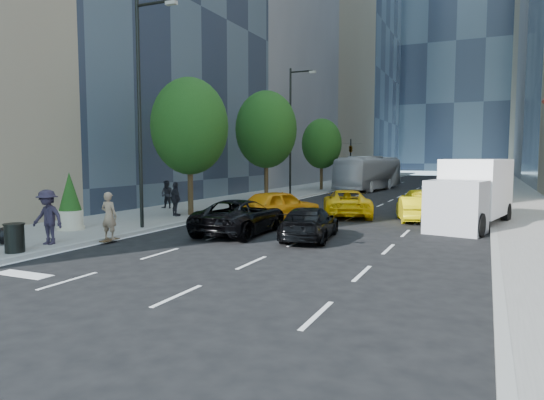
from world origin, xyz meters
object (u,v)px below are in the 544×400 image
at_px(city_bus, 369,173).
at_px(box_truck, 472,193).
at_px(black_sedan_mercedes, 309,223).
at_px(trash_can, 14,239).
at_px(black_sedan_lincoln, 241,217).
at_px(planter_shrub, 70,202).
at_px(skateboarder, 109,219).

distance_m(city_bus, box_truck, 26.04).
relative_size(black_sedan_mercedes, box_truck, 0.64).
bearing_deg(trash_can, black_sedan_lincoln, 58.05).
relative_size(box_truck, trash_can, 7.64).
bearing_deg(black_sedan_lincoln, box_truck, -146.68).
bearing_deg(city_bus, trash_can, -88.42).
height_order(black_sedan_mercedes, planter_shrub, planter_shrub).
distance_m(box_truck, planter_shrub, 18.36).
height_order(black_sedan_mercedes, city_bus, city_bus).
distance_m(city_bus, trash_can, 37.79).
xyz_separation_m(trash_can, planter_shrub, (-2.33, 4.59, 0.73)).
relative_size(black_sedan_lincoln, city_bus, 0.44).
distance_m(skateboarder, planter_shrub, 3.59).
relative_size(city_bus, trash_can, 13.28).
relative_size(trash_can, planter_shrub, 0.37).
height_order(skateboarder, black_sedan_lincoln, skateboarder).
height_order(skateboarder, city_bus, city_bus).
height_order(black_sedan_lincoln, black_sedan_mercedes, black_sedan_lincoln).
xyz_separation_m(city_bus, planter_shrub, (-5.73, -33.03, -0.37)).
relative_size(black_sedan_lincoln, box_truck, 0.76).
relative_size(black_sedan_lincoln, black_sedan_mercedes, 1.19).
height_order(black_sedan_mercedes, trash_can, black_sedan_mercedes).
xyz_separation_m(skateboarder, box_truck, (12.62, 10.34, 0.71)).
bearing_deg(black_sedan_lincoln, planter_shrub, 20.29).
relative_size(black_sedan_mercedes, trash_can, 4.88).
bearing_deg(black_sedan_lincoln, skateboarder, 46.76).
bearing_deg(city_bus, planter_shrub, -93.10).
xyz_separation_m(black_sedan_lincoln, black_sedan_mercedes, (3.20, -0.19, -0.09)).
xyz_separation_m(city_bus, box_truck, (10.22, -23.95, -0.08)).
bearing_deg(skateboarder, black_sedan_mercedes, -154.25).
height_order(city_bus, box_truck, city_bus).
bearing_deg(city_bus, box_truck, -60.14).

